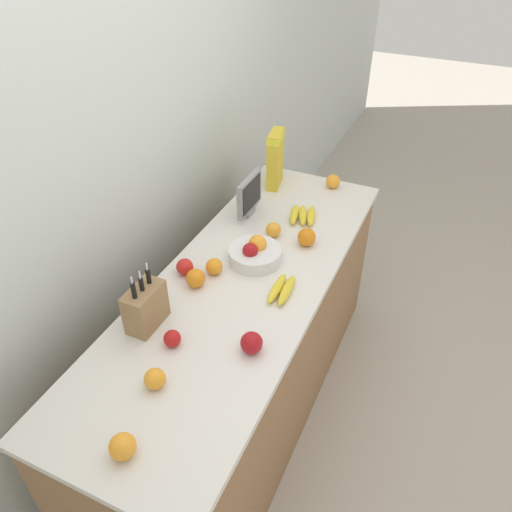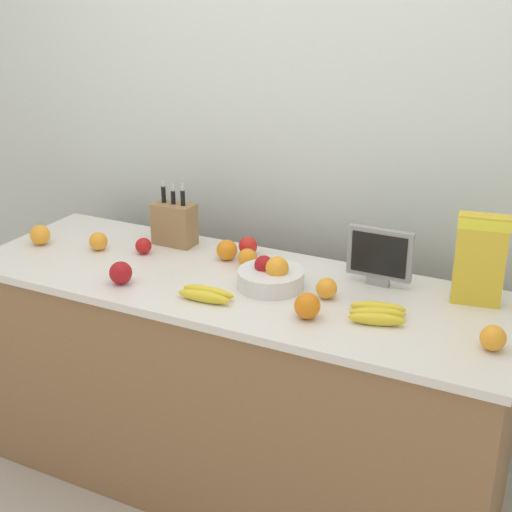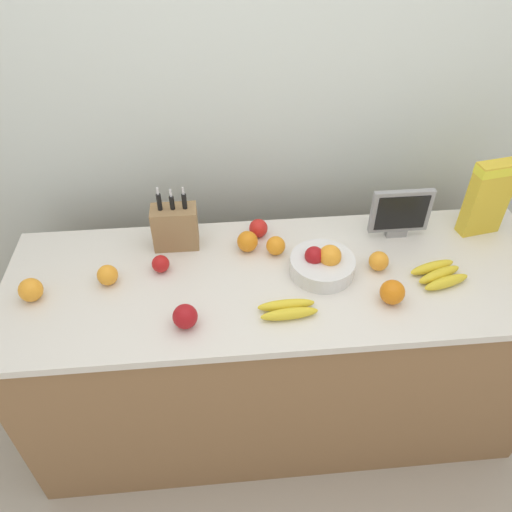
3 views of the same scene
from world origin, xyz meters
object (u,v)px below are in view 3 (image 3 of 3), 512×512
object	(u,v)px
cereal_box	(489,195)
orange_front_left	(108,275)
small_monitor	(401,213)
apple_leftmost	(161,264)
banana_bunch_left	(439,275)
orange_back_center	(379,261)
banana_bunch_right	(288,309)
apple_by_knife_block	(258,228)
knife_block	(175,227)
orange_mid_right	(247,241)
apple_near_bananas	(185,316)
fruit_bowl	(323,264)
orange_by_cereal	(392,292)
orange_near_bowl	(276,246)
orange_front_right	(31,290)

from	to	relation	value
cereal_box	orange_front_left	distance (m)	1.46
small_monitor	apple_leftmost	bearing A→B (deg)	-172.50
banana_bunch_left	orange_back_center	size ratio (longest dim) A/B	2.86
banana_bunch_right	apple_by_knife_block	size ratio (longest dim) A/B	2.74
knife_block	orange_mid_right	distance (m)	0.28
apple_leftmost	apple_near_bananas	world-z (taller)	apple_near_bananas
fruit_bowl	apple_leftmost	bearing A→B (deg)	173.95
banana_bunch_right	orange_by_cereal	size ratio (longest dim) A/B	2.36
orange_back_center	orange_near_bowl	bearing A→B (deg)	161.56
apple_by_knife_block	orange_front_left	distance (m)	0.60
fruit_bowl	orange_by_cereal	distance (m)	0.27
small_monitor	orange_mid_right	distance (m)	0.60
small_monitor	banana_bunch_right	size ratio (longest dim) A/B	1.15
banana_bunch_right	orange_near_bowl	size ratio (longest dim) A/B	2.76
apple_near_bananas	orange_near_bowl	xyz separation A→B (m)	(0.34, 0.33, -0.00)
cereal_box	apple_near_bananas	size ratio (longest dim) A/B	3.79
small_monitor	orange_front_left	world-z (taller)	small_monitor
apple_near_bananas	orange_by_cereal	distance (m)	0.70
knife_block	banana_bunch_left	size ratio (longest dim) A/B	1.29
orange_back_center	small_monitor	bearing A→B (deg)	55.65
apple_near_bananas	orange_front_left	distance (m)	0.36
knife_block	fruit_bowl	world-z (taller)	knife_block
apple_by_knife_block	orange_by_cereal	distance (m)	0.58
apple_leftmost	orange_back_center	size ratio (longest dim) A/B	0.89
fruit_bowl	orange_mid_right	world-z (taller)	fruit_bowl
apple_by_knife_block	cereal_box	bearing A→B (deg)	-3.01
orange_mid_right	cereal_box	bearing A→B (deg)	2.21
apple_leftmost	orange_back_center	distance (m)	0.80
orange_back_center	orange_front_left	size ratio (longest dim) A/B	0.98
fruit_bowl	orange_back_center	xyz separation A→B (m)	(0.21, -0.00, -0.00)
cereal_box	orange_mid_right	world-z (taller)	cereal_box
orange_near_bowl	orange_mid_right	bearing A→B (deg)	163.71
small_monitor	apple_leftmost	size ratio (longest dim) A/B	3.61
banana_bunch_left	orange_near_bowl	size ratio (longest dim) A/B	2.84
cereal_box	banana_bunch_left	bearing A→B (deg)	-144.51
apple_leftmost	orange_front_right	bearing A→B (deg)	-166.52
orange_mid_right	orange_by_cereal	bearing A→B (deg)	-34.32
knife_block	banana_bunch_right	xyz separation A→B (m)	(0.38, -0.40, -0.07)
orange_mid_right	orange_front_left	distance (m)	0.53
banana_bunch_right	orange_back_center	xyz separation A→B (m)	(0.36, 0.19, 0.02)
orange_front_right	orange_front_left	bearing A→B (deg)	12.56
cereal_box	banana_bunch_left	world-z (taller)	cereal_box
orange_front_left	fruit_bowl	bearing A→B (deg)	-1.03
banana_bunch_left	cereal_box	bearing A→B (deg)	45.45
orange_front_right	orange_by_cereal	bearing A→B (deg)	-5.85
small_monitor	cereal_box	bearing A→B (deg)	0.87
orange_by_cereal	apple_by_knife_block	bearing A→B (deg)	136.15
knife_block	orange_near_bowl	size ratio (longest dim) A/B	3.65
cereal_box	fruit_bowl	distance (m)	0.71
fruit_bowl	orange_front_left	bearing A→B (deg)	178.97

